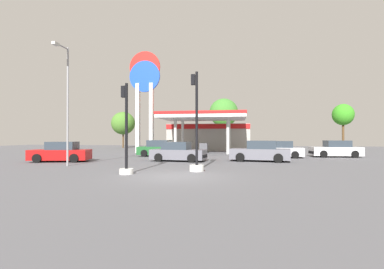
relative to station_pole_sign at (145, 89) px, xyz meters
The scene contains 15 objects.
ground_plane 21.01m from the station_pole_sign, 66.91° to the right, with size 90.00×90.00×0.00m, color #56565B.
gas_station 10.41m from the station_pole_sign, 42.13° to the left, with size 10.80×12.76×4.50m.
station_pole_sign is the anchor object (origin of this frame).
car_0 13.66m from the station_pole_sign, 58.89° to the right, with size 4.23×2.19×1.46m.
car_1 9.29m from the station_pole_sign, 57.60° to the right, with size 4.39×2.22×1.52m.
car_2 20.78m from the station_pole_sign, 10.90° to the right, with size 4.27×2.07×1.50m.
car_3 16.51m from the station_pole_sign, 19.77° to the right, with size 4.24×2.16×1.47m.
car_4 16.75m from the station_pole_sign, 37.17° to the right, with size 4.56×2.49×1.55m.
car_5 13.96m from the station_pole_sign, 100.69° to the right, with size 4.39×2.61×1.47m.
traffic_signal_0 19.04m from the station_pole_sign, 62.29° to the right, with size 0.77×0.77×5.30m.
traffic_signal_1 19.36m from the station_pole_sign, 73.73° to the right, with size 0.68×0.70×4.47m.
tree_0 15.43m from the station_pole_sign, 122.53° to the left, with size 3.86×3.86×5.96m.
tree_1 13.74m from the station_pole_sign, 51.20° to the left, with size 4.21×4.21×7.49m.
tree_2 27.64m from the station_pole_sign, 24.00° to the left, with size 2.87×2.87×6.44m.
corner_streetlamp 15.20m from the station_pole_sign, 89.85° to the right, with size 0.24×1.48×7.45m.
Camera 1 is at (2.90, -12.57, 1.83)m, focal length 26.03 mm.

